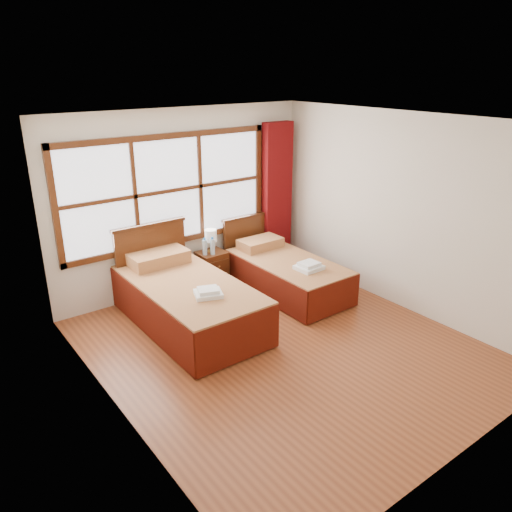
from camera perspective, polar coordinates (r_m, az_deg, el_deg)
floor at (r=6.02m, az=3.11°, el=-10.33°), size 4.50×4.50×0.00m
ceiling at (r=5.16m, az=3.69°, el=15.13°), size 4.50×4.50×0.00m
wall_back at (r=7.24m, az=-8.23°, el=6.19°), size 4.00×0.00×4.00m
wall_left at (r=4.52m, az=-16.47°, el=-3.77°), size 0.00×4.50×4.50m
wall_right at (r=6.86m, az=16.31°, el=4.73°), size 0.00×4.50×4.50m
window at (r=7.04m, az=-9.95°, el=7.36°), size 3.16×0.06×1.56m
curtain at (r=8.03m, az=2.39°, el=6.91°), size 0.50×0.16×2.30m
bed_left at (r=6.42m, az=-7.98°, el=-4.93°), size 1.14×2.21×1.11m
bed_right at (r=7.30m, az=3.36°, el=-1.92°), size 0.97×1.99×0.93m
nightstand at (r=7.49m, az=-5.04°, el=-1.50°), size 0.40×0.40×0.54m
towels_left at (r=5.87m, az=-5.48°, el=-4.19°), size 0.39×0.37×0.09m
towels_right at (r=6.87m, az=6.07°, el=-1.18°), size 0.35×0.31×0.10m
lamp at (r=7.33m, az=-5.20°, el=2.27°), size 0.18×0.18×0.34m
bottle_near at (r=7.26m, az=-5.87°, el=1.02°), size 0.07×0.07×0.26m
bottle_far at (r=7.27m, az=-5.00°, el=1.09°), size 0.07×0.07×0.26m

